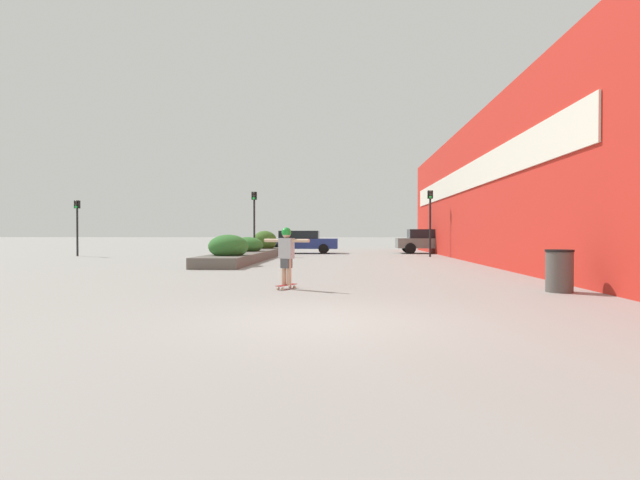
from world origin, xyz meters
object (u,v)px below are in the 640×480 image
(traffic_light_left, at_px, (254,213))
(traffic_light_right, at_px, (430,212))
(car_leftmost, at_px, (428,241))
(trash_bin, at_px, (559,271))
(traffic_light_far_left, at_px, (77,218))
(skateboard, at_px, (286,286))
(car_center_left, at_px, (301,241))
(skateboarder, at_px, (286,250))

(traffic_light_left, bearing_deg, traffic_light_right, -1.92)
(traffic_light_right, bearing_deg, car_leftmost, 82.30)
(trash_bin, relative_size, traffic_light_left, 0.26)
(traffic_light_right, height_order, traffic_light_far_left, traffic_light_right)
(skateboard, relative_size, traffic_light_far_left, 0.22)
(car_center_left, bearing_deg, car_leftmost, 92.76)
(car_leftmost, relative_size, traffic_light_left, 1.13)
(trash_bin, xyz_separation_m, car_leftmost, (0.53, 21.53, 0.35))
(skateboarder, bearing_deg, traffic_light_far_left, 159.42)
(traffic_light_right, bearing_deg, skateboard, -110.45)
(trash_bin, bearing_deg, traffic_light_far_left, 141.12)
(car_center_left, bearing_deg, traffic_light_left, -28.59)
(car_leftmost, relative_size, traffic_light_far_left, 1.30)
(car_leftmost, height_order, traffic_light_far_left, traffic_light_far_left)
(car_center_left, distance_m, traffic_light_right, 9.06)
(trash_bin, xyz_separation_m, traffic_light_right, (-0.15, 16.53, 2.02))
(trash_bin, height_order, traffic_light_far_left, traffic_light_far_left)
(skateboard, height_order, car_center_left, car_center_left)
(trash_bin, relative_size, traffic_light_right, 0.26)
(skateboarder, bearing_deg, car_center_left, 122.48)
(trash_bin, relative_size, car_leftmost, 0.23)
(traffic_light_right, bearing_deg, traffic_light_left, 178.08)
(skateboarder, relative_size, traffic_light_left, 0.37)
(skateboard, xyz_separation_m, car_center_left, (-1.55, 20.85, 0.71))
(car_leftmost, distance_m, traffic_light_right, 5.32)
(skateboard, bearing_deg, trash_bin, 25.56)
(skateboard, bearing_deg, traffic_light_far_left, 159.42)
(traffic_light_far_left, bearing_deg, car_leftmost, 14.17)
(traffic_light_left, distance_m, traffic_light_far_left, 10.15)
(traffic_light_left, bearing_deg, skateboard, -76.84)
(traffic_light_far_left, bearing_deg, trash_bin, -38.88)
(car_leftmost, bearing_deg, skateboarder, -17.59)
(skateboarder, height_order, car_center_left, car_center_left)
(car_center_left, bearing_deg, skateboarder, 4.25)
(car_center_left, bearing_deg, traffic_light_far_left, -68.78)
(skateboard, xyz_separation_m, trash_bin, (6.20, -0.29, 0.41))
(skateboard, xyz_separation_m, skateboarder, (-0.00, 0.00, 0.85))
(traffic_light_left, bearing_deg, car_leftmost, 23.75)
(skateboard, bearing_deg, car_leftmost, 100.64)
(skateboard, height_order, skateboarder, skateboarder)
(skateboard, distance_m, car_leftmost, 22.30)
(skateboarder, xyz_separation_m, traffic_light_right, (6.06, 16.24, 1.57))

